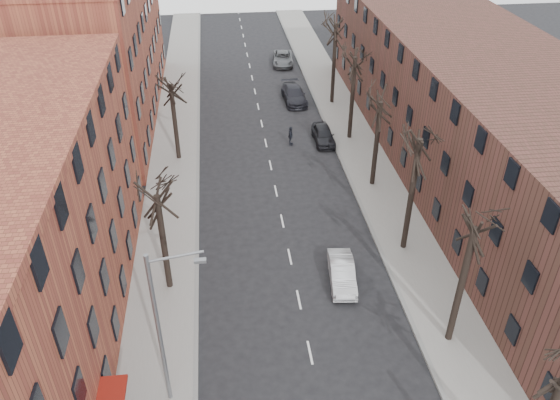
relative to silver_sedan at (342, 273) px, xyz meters
name	(u,v)px	position (x,y,z in m)	size (l,w,h in m)	color
sidewalk_left	(175,153)	(-10.83, 17.73, -0.61)	(4.00, 90.00, 0.15)	gray
sidewalk_right	(356,142)	(5.17, 17.73, -0.61)	(4.00, 90.00, 0.15)	gray
building_left_far	(82,44)	(-18.83, 26.73, 6.31)	(12.00, 28.00, 14.00)	brown
building_right	(476,110)	(13.17, 12.73, 4.31)	(12.00, 50.00, 10.00)	#4F2B25
tree_right_b	(448,339)	(4.77, -5.27, -0.69)	(5.20, 5.20, 10.80)	black
tree_right_c	(403,248)	(4.77, 2.73, -0.69)	(5.20, 5.20, 11.60)	black
tree_right_d	(372,185)	(4.77, 10.73, -0.69)	(5.20, 5.20, 10.00)	black
tree_right_e	(349,138)	(4.77, 18.73, -0.69)	(5.20, 5.20, 10.80)	black
tree_right_f	(332,103)	(4.77, 26.73, -0.69)	(5.20, 5.20, 11.60)	black
tree_left_a	(170,287)	(-10.43, 0.73, -0.69)	(5.20, 5.20, 9.50)	black
tree_left_b	(179,159)	(-10.43, 16.73, -0.69)	(5.20, 5.20, 9.50)	black
streetlight	(162,326)	(-9.86, -7.27, 4.33)	(2.45, 0.22, 9.03)	slate
silver_sedan	(342,273)	(0.00, 0.00, 0.00)	(1.45, 4.17, 1.37)	#B8BBC0
parked_car_near	(323,135)	(2.30, 18.35, 0.03)	(1.70, 4.23, 1.44)	black
parked_car_mid	(294,95)	(0.97, 27.57, 0.08)	(2.15, 5.28, 1.53)	black
parked_car_far	(283,58)	(1.19, 38.78, 0.03)	(2.37, 5.13, 1.43)	#56595E
pedestrian_crossing	(291,136)	(-0.69, 18.16, 0.18)	(1.01, 0.42, 1.73)	black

